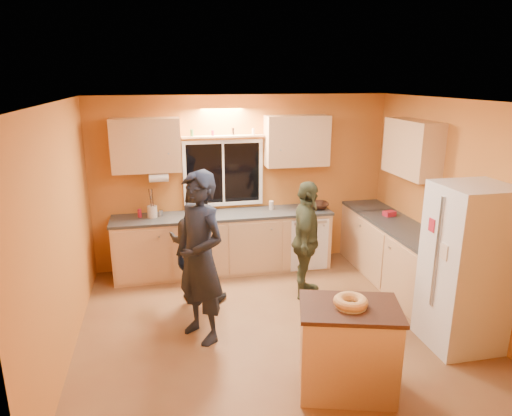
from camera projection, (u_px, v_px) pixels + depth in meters
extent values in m
plane|color=brown|center=(274.00, 324.00, 5.45)|extent=(4.50, 4.50, 0.00)
cube|color=#BA712F|center=(243.00, 182.00, 6.97)|extent=(4.50, 0.04, 2.60)
cube|color=#BA712F|center=(346.00, 305.00, 3.21)|extent=(4.50, 0.04, 2.60)
cube|color=#BA712F|center=(61.00, 235.00, 4.64)|extent=(0.04, 4.00, 2.60)
cube|color=#BA712F|center=(454.00, 209.00, 5.54)|extent=(0.04, 4.00, 2.60)
cube|color=white|center=(277.00, 101.00, 4.73)|extent=(4.50, 4.00, 0.02)
cube|color=black|center=(223.00, 173.00, 6.85)|extent=(1.10, 0.02, 0.90)
cube|color=white|center=(223.00, 173.00, 6.84)|extent=(1.20, 0.04, 1.00)
cube|color=tan|center=(146.00, 145.00, 6.36)|extent=(0.95, 0.33, 0.75)
cube|color=tan|center=(297.00, 141.00, 6.80)|extent=(0.95, 0.33, 0.75)
cube|color=tan|center=(412.00, 148.00, 6.09)|extent=(0.33, 1.00, 0.75)
cylinder|color=silver|center=(159.00, 178.00, 6.40)|extent=(0.27, 0.12, 0.12)
cube|color=tan|center=(224.00, 244.00, 6.86)|extent=(3.20, 0.60, 0.86)
cube|color=#282B2D|center=(223.00, 215.00, 6.73)|extent=(3.24, 0.62, 0.04)
cube|color=tan|center=(366.00, 233.00, 7.32)|extent=(0.60, 0.60, 0.86)
cube|color=#282B2D|center=(368.00, 206.00, 7.19)|extent=(0.62, 0.62, 0.04)
cube|color=tan|center=(404.00, 262.00, 6.19)|extent=(0.60, 1.80, 0.86)
cube|color=#282B2D|center=(407.00, 230.00, 6.07)|extent=(0.62, 1.84, 0.04)
cube|color=silver|center=(466.00, 268.00, 4.83)|extent=(0.72, 0.70, 1.80)
cube|color=tan|center=(348.00, 350.00, 4.20)|extent=(0.99, 0.79, 0.84)
cube|color=black|center=(350.00, 308.00, 4.08)|extent=(1.03, 0.84, 0.04)
torus|color=tan|center=(351.00, 302.00, 4.06)|extent=(0.31, 0.31, 0.09)
imported|color=black|center=(200.00, 258.00, 4.93)|extent=(0.77, 0.84, 1.92)
imported|color=black|center=(197.00, 243.00, 5.89)|extent=(0.93, 0.84, 1.56)
imported|color=#353E27|center=(306.00, 241.00, 5.94)|extent=(0.68, 1.00, 1.58)
imported|color=black|center=(317.00, 205.00, 7.00)|extent=(0.40, 0.40, 0.09)
cylinder|color=beige|center=(152.00, 212.00, 6.53)|extent=(0.14, 0.14, 0.17)
imported|color=gray|center=(442.00, 237.00, 5.26)|extent=(0.30, 0.26, 0.32)
cube|color=#AF1B2E|center=(389.00, 213.00, 6.62)|extent=(0.18, 0.15, 0.07)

